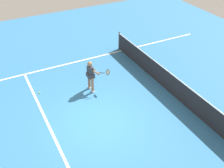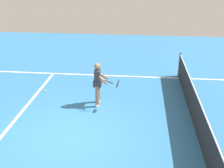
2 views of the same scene
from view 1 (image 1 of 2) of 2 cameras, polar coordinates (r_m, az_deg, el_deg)
ground_plane at (r=11.47m, az=-2.79°, el=-7.64°), size 26.10×26.10×0.00m
service_line_marking at (r=11.05m, az=-11.92°, el=-10.50°), size 9.97×0.10×0.01m
sideline_left_marking at (r=15.30m, az=-10.69°, el=3.72°), size 0.10×18.08×0.01m
court_net at (r=12.82m, az=12.80°, el=-0.51°), size 10.65×0.08×1.10m
tennis_player at (r=12.72m, az=-4.33°, el=1.88°), size 0.76×0.94×1.55m
tennis_ball_mid at (r=13.36m, az=-14.71°, el=-1.74°), size 0.07×0.07×0.07m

